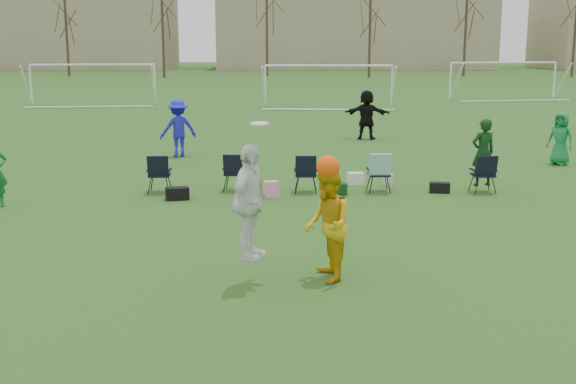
{
  "coord_description": "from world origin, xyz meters",
  "views": [
    {
      "loc": [
        0.97,
        -9.9,
        3.71
      ],
      "look_at": [
        1.17,
        1.93,
        1.25
      ],
      "focal_mm": 45.0,
      "sensor_mm": 36.0,
      "label": 1
    }
  ],
  "objects_px": {
    "fielder_black": "(367,115)",
    "goal_mid": "(328,74)",
    "center_contest": "(295,214)",
    "goal_right": "(504,70)",
    "fielder_green_far": "(561,139)",
    "fielder_blue": "(178,128)",
    "goal_left": "(93,73)"
  },
  "relations": [
    {
      "from": "fielder_blue",
      "to": "goal_left",
      "type": "xyz_separation_m",
      "value": [
        -7.75,
        20.22,
        0.98
      ]
    },
    {
      "from": "goal_mid",
      "to": "goal_left",
      "type": "bearing_deg",
      "value": 175.87
    },
    {
      "from": "fielder_green_far",
      "to": "goal_left",
      "type": "bearing_deg",
      "value": 176.3
    },
    {
      "from": "fielder_blue",
      "to": "fielder_green_far",
      "type": "distance_m",
      "value": 12.1
    },
    {
      "from": "goal_right",
      "to": "goal_mid",
      "type": "bearing_deg",
      "value": -161.43
    },
    {
      "from": "fielder_blue",
      "to": "fielder_black",
      "type": "bearing_deg",
      "value": -170.6
    },
    {
      "from": "fielder_black",
      "to": "center_contest",
      "type": "bearing_deg",
      "value": 93.83
    },
    {
      "from": "fielder_black",
      "to": "goal_mid",
      "type": "height_order",
      "value": "goal_mid"
    },
    {
      "from": "goal_right",
      "to": "fielder_blue",
      "type": "bearing_deg",
      "value": -134.99
    },
    {
      "from": "goal_left",
      "to": "fielder_black",
      "type": "bearing_deg",
      "value": -52.72
    },
    {
      "from": "goal_left",
      "to": "goal_mid",
      "type": "distance_m",
      "value": 14.14
    },
    {
      "from": "fielder_black",
      "to": "goal_right",
      "type": "xyz_separation_m",
      "value": [
        11.5,
        19.94,
        0.97
      ]
    },
    {
      "from": "fielder_blue",
      "to": "fielder_black",
      "type": "relative_size",
      "value": 0.98
    },
    {
      "from": "fielder_black",
      "to": "goal_mid",
      "type": "xyz_separation_m",
      "value": [
        -0.5,
        13.94,
        0.97
      ]
    },
    {
      "from": "goal_mid",
      "to": "goal_right",
      "type": "height_order",
      "value": "same"
    },
    {
      "from": "fielder_green_far",
      "to": "center_contest",
      "type": "distance_m",
      "value": 13.88
    },
    {
      "from": "goal_left",
      "to": "goal_mid",
      "type": "height_order",
      "value": "same"
    },
    {
      "from": "fielder_black",
      "to": "goal_left",
      "type": "height_order",
      "value": "goal_left"
    },
    {
      "from": "fielder_blue",
      "to": "goal_left",
      "type": "bearing_deg",
      "value": -92.04
    },
    {
      "from": "center_contest",
      "to": "goal_right",
      "type": "relative_size",
      "value": 0.35
    },
    {
      "from": "fielder_green_far",
      "to": "goal_mid",
      "type": "height_order",
      "value": "goal_mid"
    },
    {
      "from": "goal_left",
      "to": "goal_right",
      "type": "height_order",
      "value": "same"
    },
    {
      "from": "fielder_green_far",
      "to": "fielder_black",
      "type": "distance_m",
      "value": 8.03
    },
    {
      "from": "goal_right",
      "to": "fielder_green_far",
      "type": "bearing_deg",
      "value": -111.57
    },
    {
      "from": "goal_right",
      "to": "goal_left",
      "type": "bearing_deg",
      "value": -179.25
    },
    {
      "from": "center_contest",
      "to": "goal_right",
      "type": "xyz_separation_m",
      "value": [
        14.73,
        37.05,
        0.82
      ]
    },
    {
      "from": "goal_mid",
      "to": "fielder_green_far",
      "type": "bearing_deg",
      "value": -70.08
    },
    {
      "from": "fielder_green_far",
      "to": "goal_right",
      "type": "bearing_deg",
      "value": 120.91
    },
    {
      "from": "center_contest",
      "to": "goal_right",
      "type": "height_order",
      "value": "center_contest"
    },
    {
      "from": "fielder_green_far",
      "to": "center_contest",
      "type": "xyz_separation_m",
      "value": [
        -8.45,
        -11.01,
        0.29
      ]
    },
    {
      "from": "fielder_green_far",
      "to": "goal_right",
      "type": "distance_m",
      "value": 26.81
    },
    {
      "from": "fielder_green_far",
      "to": "goal_left",
      "type": "distance_m",
      "value": 29.59
    }
  ]
}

